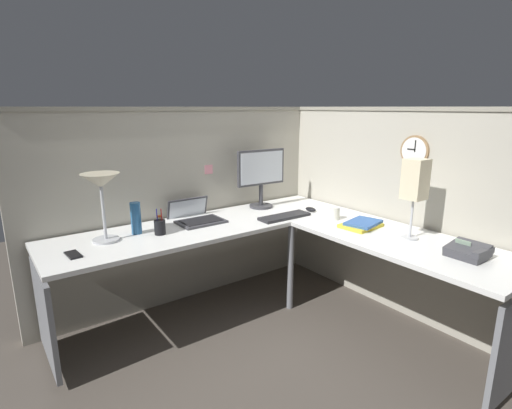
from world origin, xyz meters
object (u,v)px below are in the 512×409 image
(laptop, at_px, (195,217))
(keyboard, at_px, (284,217))
(cell_phone, at_px, (73,255))
(thermos_flask, at_px, (136,218))
(desk_lamp_paper, at_px, (415,182))
(monitor, at_px, (261,174))
(coffee_mug, at_px, (334,213))
(desk_lamp_dome, at_px, (101,186))
(computer_mouse, at_px, (311,209))
(office_phone, at_px, (469,252))
(wall_clock, at_px, (415,151))
(pen_cup, at_px, (160,227))
(book_stack, at_px, (362,224))

(laptop, bearing_deg, keyboard, -31.56)
(laptop, xyz_separation_m, cell_phone, (-0.93, -0.25, -0.02))
(keyboard, height_order, thermos_flask, thermos_flask)
(keyboard, bearing_deg, desk_lamp_paper, -67.60)
(laptop, distance_m, cell_phone, 0.96)
(monitor, bearing_deg, coffee_mug, -69.99)
(laptop, bearing_deg, cell_phone, -165.12)
(laptop, relative_size, cell_phone, 2.65)
(desk_lamp_dome, bearing_deg, monitor, 4.71)
(computer_mouse, height_order, office_phone, office_phone)
(keyboard, distance_m, computer_mouse, 0.31)
(desk_lamp_dome, height_order, thermos_flask, desk_lamp_dome)
(office_phone, bearing_deg, computer_mouse, 90.33)
(office_phone, distance_m, wall_clock, 0.85)
(laptop, bearing_deg, office_phone, -60.90)
(laptop, distance_m, thermos_flask, 0.49)
(pen_cup, bearing_deg, monitor, 10.59)
(book_stack, height_order, wall_clock, wall_clock)
(pen_cup, distance_m, desk_lamp_paper, 1.71)
(wall_clock, bearing_deg, monitor, 119.44)
(monitor, relative_size, coffee_mug, 5.21)
(keyboard, bearing_deg, office_phone, -75.27)
(thermos_flask, bearing_deg, cell_phone, -157.83)
(monitor, xyz_separation_m, desk_lamp_paper, (0.29, -1.25, 0.09))
(keyboard, relative_size, desk_lamp_paper, 0.81)
(computer_mouse, bearing_deg, book_stack, -91.43)
(monitor, distance_m, computer_mouse, 0.51)
(monitor, height_order, laptop, monitor)
(computer_mouse, bearing_deg, laptop, 159.42)
(desk_lamp_dome, distance_m, office_phone, 2.25)
(wall_clock, bearing_deg, office_phone, -118.47)
(keyboard, distance_m, coffee_mug, 0.39)
(laptop, height_order, keyboard, laptop)
(computer_mouse, xyz_separation_m, desk_lamp_dome, (-1.60, 0.24, 0.35))
(keyboard, height_order, pen_cup, pen_cup)
(pen_cup, height_order, book_stack, pen_cup)
(laptop, height_order, desk_lamp_paper, desk_lamp_paper)
(desk_lamp_dome, xyz_separation_m, wall_clock, (1.93, -0.93, 0.18))
(pen_cup, height_order, wall_clock, wall_clock)
(laptop, relative_size, office_phone, 1.84)
(laptop, distance_m, computer_mouse, 0.96)
(cell_phone, height_order, book_stack, book_stack)
(computer_mouse, relative_size, thermos_flask, 0.47)
(desk_lamp_paper, bearing_deg, pen_cup, 140.72)
(coffee_mug, height_order, wall_clock, wall_clock)
(office_phone, distance_m, desk_lamp_paper, 0.53)
(office_phone, bearing_deg, coffee_mug, 91.75)
(pen_cup, bearing_deg, laptop, 26.09)
(laptop, bearing_deg, computer_mouse, -20.58)
(monitor, height_order, thermos_flask, monitor)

